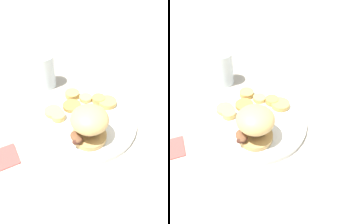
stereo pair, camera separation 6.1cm
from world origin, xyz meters
TOP-DOWN VIEW (x-y plane):
  - ground_plane at (0.00, 0.00)m, footprint 4.00×4.00m
  - dinner_plate at (0.00, 0.00)m, footprint 0.30×0.30m
  - sandwich at (0.06, -0.04)m, footprint 0.10×0.11m
  - potato_round_0 at (-0.05, -0.05)m, footprint 0.04×0.04m
  - potato_round_1 at (0.00, 0.10)m, footprint 0.06×0.06m
  - potato_round_2 at (-0.03, 0.09)m, footprint 0.04×0.04m
  - potato_round_3 at (-0.06, 0.01)m, footprint 0.06×0.06m
  - potato_round_4 at (-0.06, 0.06)m, footprint 0.04×0.04m
  - potato_round_5 at (-0.08, -0.05)m, footprint 0.05×0.05m
  - potato_round_6 at (-0.10, 0.04)m, footprint 0.05×0.05m
  - fork at (-0.06, 0.22)m, footprint 0.15×0.08m
  - drinking_glass at (-0.23, 0.03)m, footprint 0.07×0.07m

SIDE VIEW (x-z plane):
  - ground_plane at x=0.00m, z-range 0.00..0.00m
  - fork at x=-0.06m, z-range 0.00..0.00m
  - dinner_plate at x=0.00m, z-range 0.00..0.02m
  - potato_round_3 at x=-0.06m, z-range 0.02..0.03m
  - potato_round_5 at x=-0.08m, z-range 0.02..0.03m
  - potato_round_4 at x=-0.06m, z-range 0.02..0.03m
  - potato_round_1 at x=0.00m, z-range 0.02..0.03m
  - potato_round_6 at x=-0.10m, z-range 0.02..0.03m
  - potato_round_2 at x=-0.03m, z-range 0.02..0.03m
  - potato_round_0 at x=-0.05m, z-range 0.02..0.03m
  - drinking_glass at x=-0.23m, z-range 0.00..0.11m
  - sandwich at x=0.06m, z-range 0.02..0.12m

